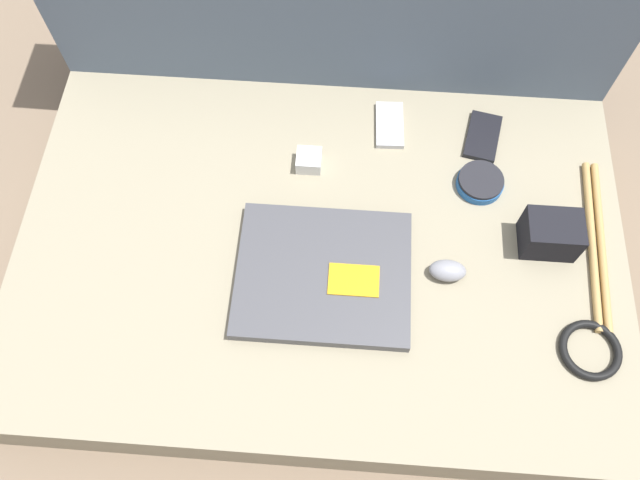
# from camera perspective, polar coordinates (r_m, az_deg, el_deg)

# --- Properties ---
(ground_plane) EXTENTS (8.00, 8.00, 0.00)m
(ground_plane) POSITION_cam_1_polar(r_m,az_deg,el_deg) (1.29, -0.00, -3.23)
(ground_plane) COLOR #7A6651
(couch_seat) EXTENTS (1.13, 0.75, 0.14)m
(couch_seat) POSITION_cam_1_polar(r_m,az_deg,el_deg) (1.22, -0.00, -1.91)
(couch_seat) COLOR gray
(couch_seat) RESTS_ON ground_plane
(couch_backrest) EXTENTS (1.13, 0.20, 0.54)m
(couch_backrest) POSITION_cam_1_polar(r_m,az_deg,el_deg) (1.34, 1.56, 20.57)
(couch_backrest) COLOR slate
(couch_backrest) RESTS_ON ground_plane
(laptop) EXTENTS (0.31, 0.26, 0.03)m
(laptop) POSITION_cam_1_polar(r_m,az_deg,el_deg) (1.12, 0.33, -3.16)
(laptop) COLOR #47474C
(laptop) RESTS_ON couch_seat
(computer_mouse) EXTENTS (0.07, 0.04, 0.03)m
(computer_mouse) POSITION_cam_1_polar(r_m,az_deg,el_deg) (1.14, 11.58, -2.76)
(computer_mouse) COLOR gray
(computer_mouse) RESTS_ON couch_seat
(speaker_puck) EXTENTS (0.09, 0.09, 0.02)m
(speaker_puck) POSITION_cam_1_polar(r_m,az_deg,el_deg) (1.25, 14.44, 5.13)
(speaker_puck) COLOR #1E569E
(speaker_puck) RESTS_ON couch_seat
(phone_silver) EXTENTS (0.06, 0.11, 0.01)m
(phone_silver) POSITION_cam_1_polar(r_m,az_deg,el_deg) (1.30, 6.38, 10.42)
(phone_silver) COLOR #B7B7BC
(phone_silver) RESTS_ON couch_seat
(phone_black) EXTENTS (0.08, 0.12, 0.01)m
(phone_black) POSITION_cam_1_polar(r_m,az_deg,el_deg) (1.32, 14.66, 9.14)
(phone_black) COLOR black
(phone_black) RESTS_ON couch_seat
(camera_pouch) EXTENTS (0.10, 0.07, 0.08)m
(camera_pouch) POSITION_cam_1_polar(r_m,az_deg,el_deg) (1.20, 20.35, 0.51)
(camera_pouch) COLOR black
(camera_pouch) RESTS_ON couch_seat
(charger_brick) EXTENTS (0.05, 0.05, 0.03)m
(charger_brick) POSITION_cam_1_polar(r_m,az_deg,el_deg) (1.23, -1.02, 7.29)
(charger_brick) COLOR silver
(charger_brick) RESTS_ON couch_seat
(cable_coil) EXTENTS (0.11, 0.11, 0.01)m
(cable_coil) POSITION_cam_1_polar(r_m,az_deg,el_deg) (1.17, 23.49, -9.20)
(cable_coil) COLOR black
(cable_coil) RESTS_ON couch_seat
(drumstick_pair) EXTENTS (0.05, 0.35, 0.01)m
(drumstick_pair) POSITION_cam_1_polar(r_m,az_deg,el_deg) (1.26, 23.97, -0.26)
(drumstick_pair) COLOR tan
(drumstick_pair) RESTS_ON couch_seat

